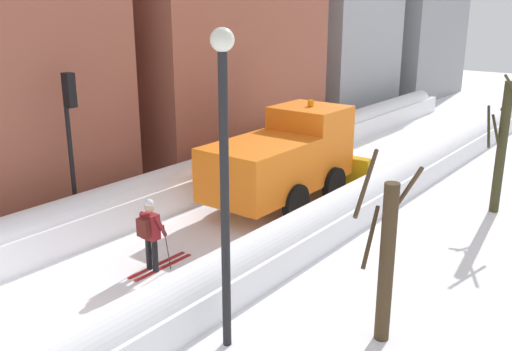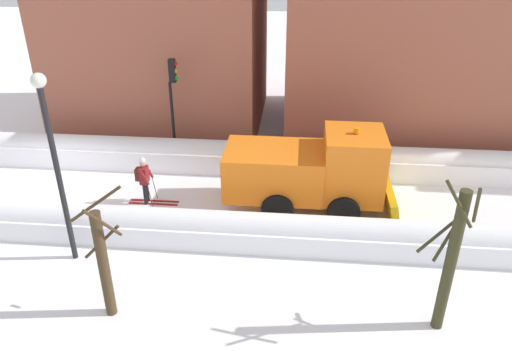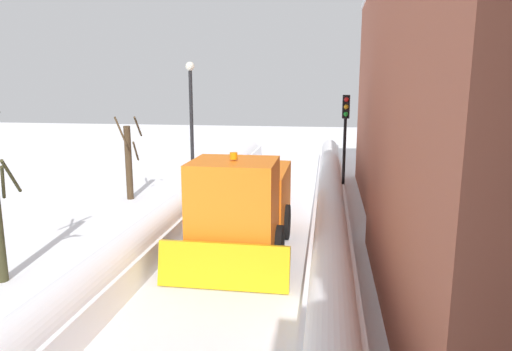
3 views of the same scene
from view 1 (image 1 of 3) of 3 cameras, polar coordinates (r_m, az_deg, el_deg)
The scene contains 12 objects.
ground_plane at distance 18.50m, azimuth 3.28°, elevation -2.47°, with size 80.00×80.00×0.00m, color white.
snowbank_left at distance 19.78m, azimuth -2.78°, elevation 0.73°, with size 1.10×36.00×1.31m.
snowbank_right at distance 17.11m, azimuth 10.36°, elevation -2.47°, with size 1.10×36.00×1.17m.
building_brick_mid at distance 25.18m, azimuth -7.36°, elevation 14.35°, with size 8.67×9.72×10.08m.
building_concrete_far at distance 33.28m, azimuth 5.66°, elevation 16.45°, with size 7.99×7.17×11.73m.
building_tower_distant at distance 41.15m, azimuth 12.59°, elevation 16.18°, with size 9.06×8.57×11.65m.
plow_truck at distance 17.88m, azimuth 2.99°, elevation 1.80°, with size 3.20×5.98×3.12m.
skier at distance 13.64m, azimuth -10.52°, elevation -5.53°, with size 0.62×1.80×1.81m.
traffic_light_pole at distance 15.80m, azimuth -18.00°, elevation 4.99°, with size 0.28×0.42×4.41m.
street_lamp at distance 9.67m, azimuth -3.21°, elevation 1.68°, with size 0.40×0.40×5.78m.
bare_tree_near at distance 10.79m, azimuth 12.87°, elevation -8.04°, with size 1.16×1.33×3.56m.
bare_tree_mid at distance 18.39m, azimuth 23.36°, elevation 2.84°, with size 1.14×1.23×4.30m.
Camera 1 is at (9.77, -4.45, 6.17)m, focal length 39.99 mm.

